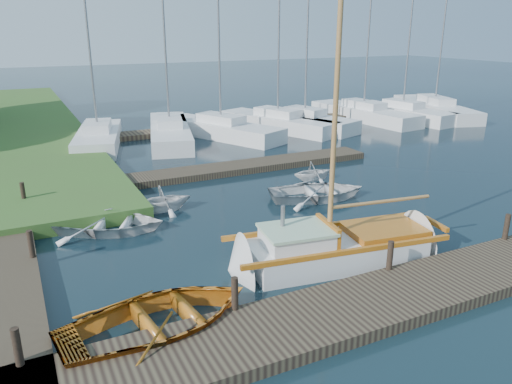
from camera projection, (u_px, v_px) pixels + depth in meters
name	position (u px, v px, depth m)	size (l,w,h in m)	color
ground	(256.00, 225.00, 17.04)	(160.00, 160.00, 0.00)	black
near_dock	(367.00, 305.00, 11.89)	(18.00, 2.20, 0.30)	black
far_dock	(233.00, 168.00, 23.37)	(14.00, 1.60, 0.30)	black
pontoon	(283.00, 122.00, 34.81)	(30.00, 1.60, 0.30)	black
mooring_post_0	(17.00, 347.00, 9.42)	(0.16, 0.16, 0.80)	black
mooring_post_1	(235.00, 293.00, 11.31)	(0.16, 0.16, 0.80)	black
mooring_post_2	(390.00, 255.00, 13.20)	(0.16, 0.16, 0.80)	black
mooring_post_3	(507.00, 227.00, 15.08)	(0.16, 0.16, 0.80)	black
mooring_post_4	(31.00, 244.00, 13.89)	(0.16, 0.16, 0.80)	black
mooring_post_5	(23.00, 193.00, 18.15)	(0.16, 0.16, 0.80)	black
sailboat	(340.00, 250.00, 14.35)	(7.35, 2.93, 9.83)	silver
dinghy	(160.00, 314.00, 10.94)	(3.13, 4.38, 0.91)	#944910
tender_a	(107.00, 220.00, 16.45)	(2.61, 3.66, 0.76)	silver
tender_b	(163.00, 197.00, 18.24)	(1.75, 2.02, 1.07)	silver
tender_c	(317.00, 189.00, 19.57)	(2.69, 3.77, 0.78)	silver
tender_d	(313.00, 170.00, 21.87)	(1.58, 1.83, 0.97)	silver
marina_boat_0	(98.00, 136.00, 28.13)	(3.90, 7.58, 10.42)	silver
marina_boat_1	(170.00, 130.00, 29.83)	(4.50, 9.60, 9.35)	silver
marina_boat_2	(221.00, 128.00, 30.50)	(5.56, 8.65, 10.57)	silver
marina_boat_3	(278.00, 121.00, 32.69)	(5.21, 8.91, 13.16)	silver
marina_boat_4	(305.00, 120.00, 33.03)	(4.53, 7.79, 11.74)	silver
marina_boat_5	(363.00, 112.00, 36.09)	(3.15, 9.53, 11.64)	silver
marina_boat_6	(403.00, 112.00, 36.29)	(3.37, 8.29, 10.28)	silver
marina_boat_7	(435.00, 107.00, 38.31)	(5.10, 10.38, 10.75)	silver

